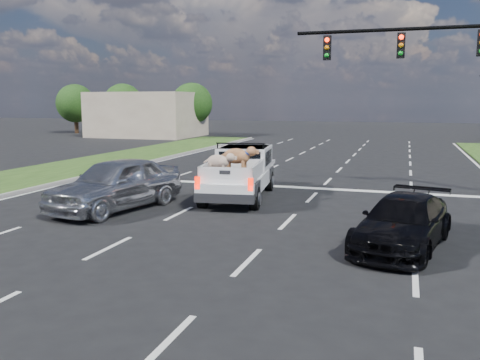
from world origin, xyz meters
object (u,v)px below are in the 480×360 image
object	(u,v)px
pickup_truck	(240,172)
traffic_signal	(474,68)
black_coupe	(403,223)
silver_sedan	(116,184)

from	to	relation	value
pickup_truck	traffic_signal	bearing A→B (deg)	14.32
traffic_signal	pickup_truck	bearing A→B (deg)	-158.01
pickup_truck	black_coupe	xyz separation A→B (m)	(5.78, -5.04, -0.33)
traffic_signal	silver_sedan	bearing A→B (deg)	-149.68
silver_sedan	black_coupe	bearing A→B (deg)	1.25
traffic_signal	silver_sedan	size ratio (longest dim) A/B	1.82
silver_sedan	black_coupe	size ratio (longest dim) A/B	1.17
black_coupe	pickup_truck	bearing A→B (deg)	151.73
traffic_signal	silver_sedan	distance (m)	13.50
pickup_truck	silver_sedan	size ratio (longest dim) A/B	1.11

